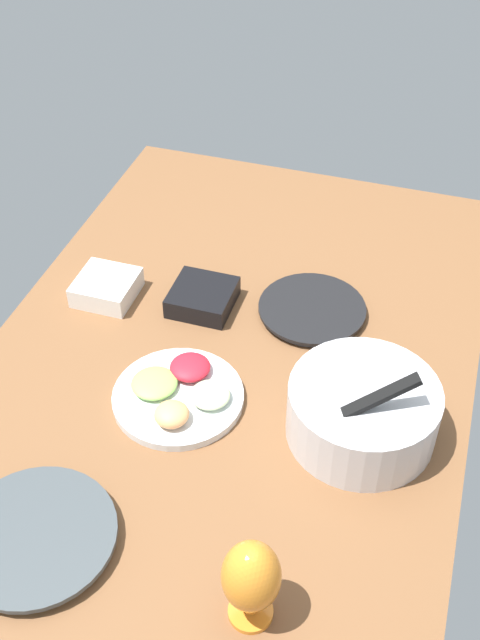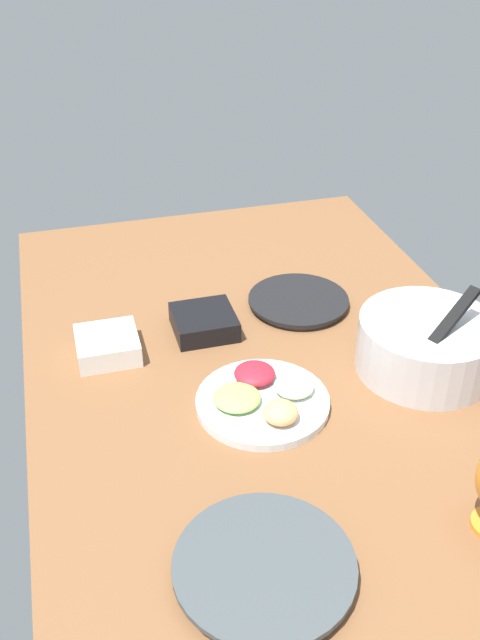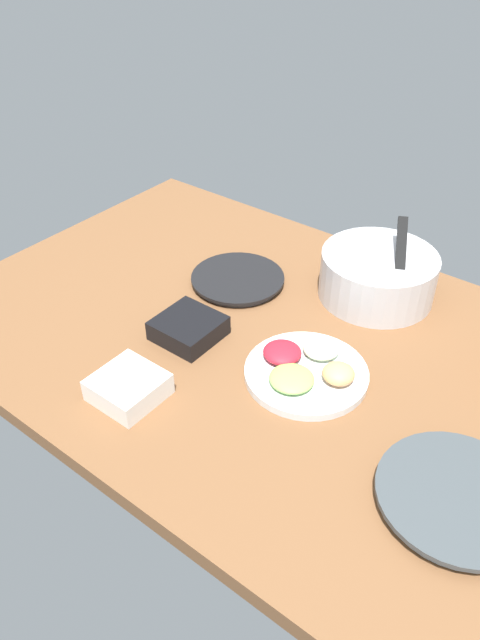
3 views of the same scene
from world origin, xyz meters
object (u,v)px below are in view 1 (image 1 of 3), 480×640
(dinner_plate_right, at_px, (36,538))
(square_bowl_white, at_px, (106,286))
(mixing_bowl, at_px, (363,410))
(hurricane_glass_orange, at_px, (251,578))
(square_bowl_black, at_px, (202,296))
(dinner_plate_left, at_px, (312,310))
(fruit_platter, at_px, (179,394))

(dinner_plate_right, distance_m, square_bowl_white, 0.66)
(mixing_bowl, xyz_separation_m, hurricane_glass_orange, (0.42, -0.09, 0.04))
(mixing_bowl, bearing_deg, square_bowl_black, -122.30)
(dinner_plate_left, height_order, hurricane_glass_orange, hurricane_glass_orange)
(dinner_plate_left, height_order, dinner_plate_right, dinner_plate_right)
(mixing_bowl, distance_m, square_bowl_white, 0.69)
(dinner_plate_left, bearing_deg, fruit_platter, -29.83)
(fruit_platter, bearing_deg, dinner_plate_right, -16.95)
(mixing_bowl, bearing_deg, square_bowl_white, -109.63)
(dinner_plate_right, height_order, hurricane_glass_orange, hurricane_glass_orange)
(mixing_bowl, distance_m, fruit_platter, 0.37)
(mixing_bowl, distance_m, hurricane_glass_orange, 0.44)
(dinner_plate_left, height_order, square_bowl_white, square_bowl_white)
(square_bowl_white, relative_size, square_bowl_black, 0.96)
(square_bowl_white, bearing_deg, hurricane_glass_orange, 40.16)
(fruit_platter, height_order, square_bowl_black, fruit_platter)
(mixing_bowl, xyz_separation_m, fruit_platter, (0.03, -0.37, -0.05))
(fruit_platter, distance_m, square_bowl_white, 0.38)
(fruit_platter, distance_m, square_bowl_black, 0.30)
(dinner_plate_left, height_order, fruit_platter, fruit_platter)
(dinner_plate_right, distance_m, mixing_bowl, 0.64)
(mixing_bowl, xyz_separation_m, square_bowl_black, (-0.27, -0.42, -0.04))
(mixing_bowl, relative_size, square_bowl_white, 2.17)
(mixing_bowl, bearing_deg, dinner_plate_left, -151.30)
(square_bowl_white, xyz_separation_m, square_bowl_black, (-0.04, 0.23, -0.00))
(fruit_platter, relative_size, hurricane_glass_orange, 1.47)
(dinner_plate_left, xyz_separation_m, square_bowl_black, (0.05, -0.25, 0.02))
(dinner_plate_right, height_order, mixing_bowl, mixing_bowl)
(dinner_plate_left, relative_size, hurricane_glass_orange, 1.35)
(dinner_plate_right, height_order, square_bowl_black, square_bowl_black)
(dinner_plate_left, relative_size, square_bowl_black, 1.76)
(dinner_plate_right, relative_size, hurricane_glass_orange, 1.55)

